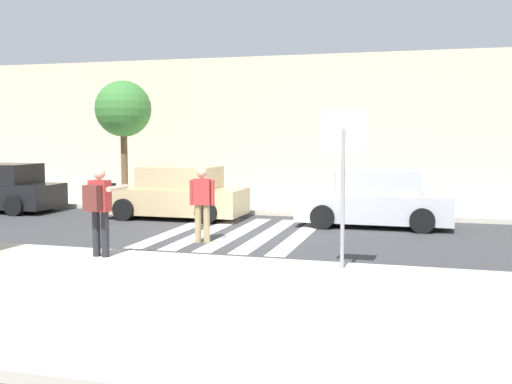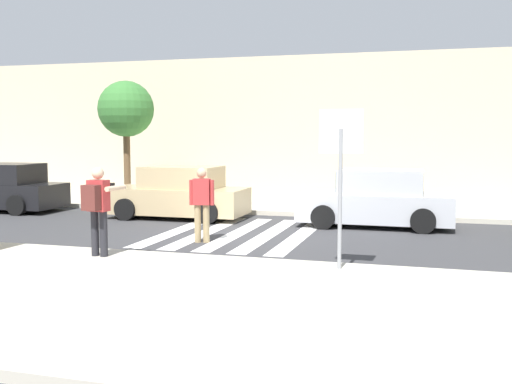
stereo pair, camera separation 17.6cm
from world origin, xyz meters
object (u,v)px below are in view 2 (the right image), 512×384
(parked_car_tan, at_px, (179,194))
(parked_car_silver, at_px, (377,200))
(parked_car_black, at_px, (2,189))
(street_tree_west, at_px, (126,110))
(pedestrian_crossing, at_px, (202,201))
(photographer_with_backpack, at_px, (98,204))
(stop_sign, at_px, (341,153))

(parked_car_tan, bearing_deg, parked_car_silver, 0.00)
(parked_car_black, relative_size, street_tree_west, 0.97)
(parked_car_silver, bearing_deg, parked_car_black, -180.00)
(parked_car_tan, bearing_deg, pedestrian_crossing, -59.07)
(photographer_with_backpack, bearing_deg, parked_car_silver, 52.78)
(pedestrian_crossing, bearing_deg, stop_sign, -34.51)
(pedestrian_crossing, distance_m, parked_car_silver, 5.12)
(photographer_with_backpack, relative_size, parked_car_tan, 0.42)
(parked_car_silver, distance_m, street_tree_west, 9.81)
(parked_car_silver, bearing_deg, stop_sign, -91.19)
(pedestrian_crossing, relative_size, parked_car_silver, 0.42)
(photographer_with_backpack, height_order, parked_car_tan, photographer_with_backpack)
(stop_sign, height_order, photographer_with_backpack, stop_sign)
(photographer_with_backpack, height_order, parked_car_silver, photographer_with_backpack)
(pedestrian_crossing, height_order, parked_car_tan, pedestrian_crossing)
(photographer_with_backpack, xyz_separation_m, parked_car_tan, (-1.05, 6.25, -0.44))
(parked_car_black, distance_m, street_tree_west, 4.91)
(parked_car_silver, bearing_deg, parked_car_tan, 180.00)
(photographer_with_backpack, xyz_separation_m, pedestrian_crossing, (1.08, 2.68, -0.19))
(pedestrian_crossing, height_order, parked_car_black, pedestrian_crossing)
(pedestrian_crossing, distance_m, street_tree_west, 8.67)
(parked_car_black, height_order, street_tree_west, street_tree_west)
(parked_car_silver, xyz_separation_m, street_tree_west, (-9.02, 2.83, 2.63))
(photographer_with_backpack, height_order, pedestrian_crossing, photographer_with_backpack)
(pedestrian_crossing, height_order, street_tree_west, street_tree_west)
(pedestrian_crossing, distance_m, parked_car_black, 9.13)
(pedestrian_crossing, bearing_deg, parked_car_tan, 120.93)
(stop_sign, relative_size, photographer_with_backpack, 1.61)
(stop_sign, xyz_separation_m, photographer_with_backpack, (-4.62, -0.25, -1.00))
(stop_sign, height_order, street_tree_west, street_tree_west)
(stop_sign, bearing_deg, parked_car_black, 153.31)
(photographer_with_backpack, xyz_separation_m, street_tree_west, (-4.27, 9.08, 2.18))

